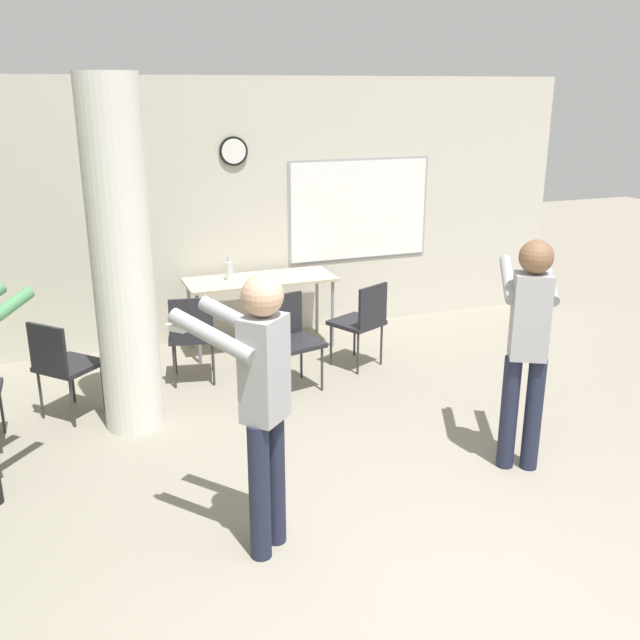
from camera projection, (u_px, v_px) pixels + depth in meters
The scene contains 10 objects.
wall_back at pixel (233, 212), 7.68m from camera, with size 8.00×0.15×2.80m.
support_pillar at pixel (122, 261), 5.54m from camera, with size 0.47×0.47×2.80m.
folding_table at pixel (261, 284), 7.51m from camera, with size 1.57×0.61×0.77m.
bottle_on_table at pixel (229, 270), 7.39m from camera, with size 0.08×0.08×0.27m.
chair_table_front at pixel (291, 335), 6.58m from camera, with size 0.53×0.53×0.87m.
chair_table_right at pixel (362, 318), 7.04m from camera, with size 0.59×0.59×0.87m.
chair_table_left at pixel (192, 332), 6.66m from camera, with size 0.51×0.51×0.87m.
chair_near_pillar at pixel (62, 362), 5.93m from camera, with size 0.62×0.62×0.87m.
person_playing_side at pixel (528, 338), 5.02m from camera, with size 0.58×0.71×1.71m.
person_playing_front at pixel (261, 395), 4.06m from camera, with size 0.66×0.67×1.73m.
Camera 1 is at (-1.76, -2.45, 2.69)m, focal length 40.00 mm.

